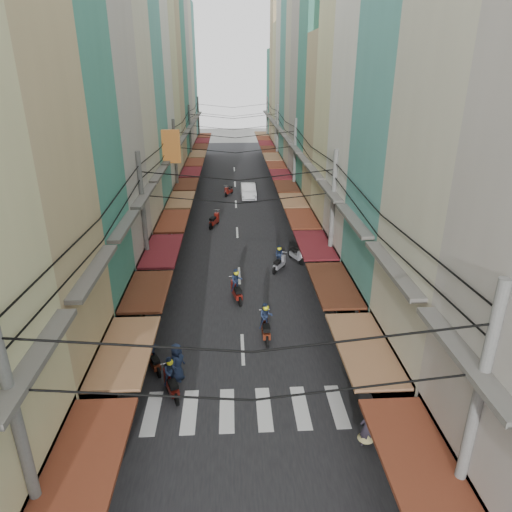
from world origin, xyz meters
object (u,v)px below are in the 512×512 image
object	(u,v)px
bicycle	(383,312)
market_umbrella	(409,351)
traffic_sign	(357,322)
white_car	(248,197)

from	to	relation	value
bicycle	market_umbrella	xyz separation A→B (m)	(-1.25, -6.45, 1.99)
traffic_sign	bicycle	bearing A→B (deg)	58.14
white_car	traffic_sign	bearing A→B (deg)	-83.93
market_umbrella	traffic_sign	size ratio (longest dim) A/B	0.79
traffic_sign	white_car	bearing A→B (deg)	97.21
market_umbrella	traffic_sign	xyz separation A→B (m)	(-1.47, 2.07, 0.07)
market_umbrella	traffic_sign	distance (m)	2.54
market_umbrella	traffic_sign	world-z (taller)	traffic_sign
white_car	traffic_sign	size ratio (longest dim) A/B	1.66
bicycle	market_umbrella	size ratio (longest dim) A/B	0.78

